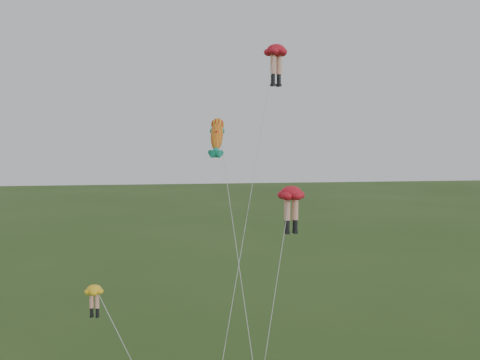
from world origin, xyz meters
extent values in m
ellipsoid|color=red|center=(3.78, 10.87, 20.88)|extent=(2.22, 2.22, 0.83)
cylinder|color=#F0A58E|center=(3.55, 10.76, 19.90)|extent=(0.37, 0.37, 1.26)
cylinder|color=black|center=(3.55, 10.76, 18.96)|extent=(0.29, 0.29, 0.63)
cube|color=black|center=(3.55, 10.76, 18.55)|extent=(0.35, 0.42, 0.18)
cylinder|color=#F0A58E|center=(4.00, 10.98, 19.90)|extent=(0.37, 0.37, 1.26)
cylinder|color=black|center=(4.00, 10.98, 18.96)|extent=(0.29, 0.29, 0.63)
cube|color=black|center=(4.00, 10.98, 18.55)|extent=(0.35, 0.42, 0.18)
cylinder|color=silver|center=(0.98, 5.31, 10.75)|extent=(5.63, 11.16, 21.08)
ellipsoid|color=red|center=(3.10, 3.42, 11.96)|extent=(1.77, 1.77, 0.77)
cylinder|color=#F0A58E|center=(2.86, 3.38, 11.05)|extent=(0.34, 0.34, 1.18)
cylinder|color=black|center=(2.86, 3.38, 10.16)|extent=(0.27, 0.27, 0.59)
cube|color=black|center=(2.86, 3.38, 9.78)|extent=(0.25, 0.37, 0.17)
cylinder|color=#F0A58E|center=(3.33, 3.46, 11.05)|extent=(0.34, 0.34, 1.18)
cylinder|color=black|center=(3.33, 3.46, 10.16)|extent=(0.27, 0.27, 0.59)
cube|color=black|center=(3.33, 3.46, 9.78)|extent=(0.25, 0.37, 0.17)
cylinder|color=silver|center=(1.66, 1.32, 6.28)|extent=(2.92, 4.24, 12.13)
ellipsoid|color=yellow|center=(-7.20, 0.71, 7.73)|extent=(1.14, 1.14, 0.46)
cylinder|color=#F0A58E|center=(-7.33, 0.75, 7.19)|extent=(0.21, 0.21, 0.71)
cylinder|color=black|center=(-7.33, 0.75, 6.65)|extent=(0.16, 0.16, 0.35)
cube|color=black|center=(-7.33, 0.75, 6.43)|extent=(0.17, 0.23, 0.10)
cylinder|color=#F0A58E|center=(-7.06, 0.68, 7.19)|extent=(0.21, 0.21, 0.71)
cylinder|color=black|center=(-7.06, 0.68, 6.65)|extent=(0.16, 0.16, 0.35)
cube|color=black|center=(-7.06, 0.68, 6.43)|extent=(0.17, 0.23, 0.10)
ellipsoid|color=gold|center=(-0.43, 9.18, 15.19)|extent=(1.31, 2.49, 2.57)
sphere|color=gold|center=(-0.43, 9.18, 15.19)|extent=(1.11, 1.41, 1.27)
cone|color=#169074|center=(-0.43, 9.18, 15.19)|extent=(0.91, 1.32, 1.18)
cone|color=#169074|center=(-0.43, 9.18, 15.19)|extent=(0.91, 1.32, 1.18)
cone|color=#169074|center=(-0.43, 9.18, 15.19)|extent=(0.52, 0.74, 0.66)
cone|color=#169074|center=(-0.43, 9.18, 15.19)|extent=(0.52, 0.74, 0.66)
cone|color=red|center=(-0.43, 9.18, 15.19)|extent=(0.55, 0.73, 0.66)
cylinder|color=silver|center=(0.11, 3.19, 7.71)|extent=(1.10, 12.00, 14.99)
camera|label=1|loc=(-3.83, -25.06, 14.96)|focal=40.00mm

